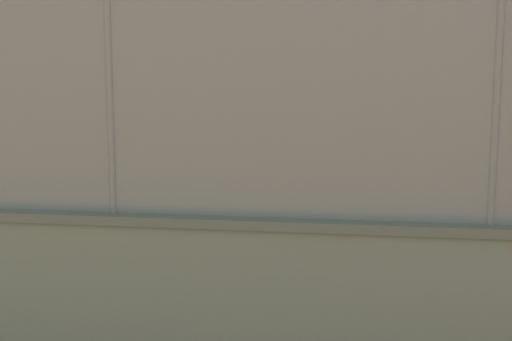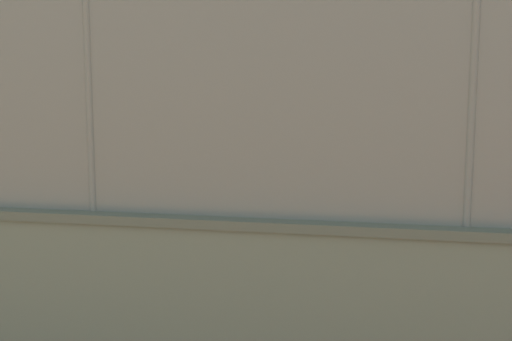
% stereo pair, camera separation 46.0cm
% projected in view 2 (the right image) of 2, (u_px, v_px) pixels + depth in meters
% --- Properties ---
extents(ground_plane, '(260.00, 260.00, 0.00)m').
position_uv_depth(ground_plane, '(262.00, 159.00, 19.88)').
color(ground_plane, '#B27247').
extents(perimeter_wall, '(29.29, 1.07, 1.37)m').
position_uv_depth(perimeter_wall, '(270.00, 295.00, 6.01)').
color(perimeter_wall, slate).
rests_on(perimeter_wall, ground_plane).
extents(fence_panel_on_wall, '(28.76, 0.74, 1.89)m').
position_uv_depth(fence_panel_on_wall, '(271.00, 106.00, 5.76)').
color(fence_panel_on_wall, slate).
rests_on(fence_panel_on_wall, perimeter_wall).
extents(player_baseline_waiting, '(0.70, 1.23, 1.54)m').
position_uv_depth(player_baseline_waiting, '(91.00, 161.00, 12.88)').
color(player_baseline_waiting, '#B2B2B2').
rests_on(player_baseline_waiting, ground_plane).
extents(player_near_wall_returning, '(0.71, 1.24, 1.55)m').
position_uv_depth(player_near_wall_returning, '(421.00, 159.00, 13.05)').
color(player_near_wall_returning, '#591919').
rests_on(player_near_wall_returning, ground_plane).
extents(sports_ball, '(0.21, 0.21, 0.21)m').
position_uv_depth(sports_ball, '(120.00, 229.00, 10.92)').
color(sports_ball, yellow).
rests_on(sports_ball, ground_plane).
extents(spare_ball_by_wall, '(0.18, 0.18, 0.18)m').
position_uv_depth(spare_ball_by_wall, '(48.00, 315.00, 7.23)').
color(spare_ball_by_wall, yellow).
rests_on(spare_ball_by_wall, ground_plane).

